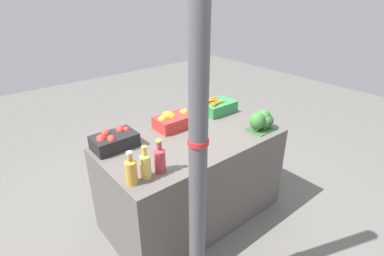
{
  "coord_description": "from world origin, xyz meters",
  "views": [
    {
      "loc": [
        -1.43,
        -1.74,
        2.01
      ],
      "look_at": [
        0.0,
        0.0,
        0.92
      ],
      "focal_mm": 28.0,
      "sensor_mm": 36.0,
      "label": 1
    }
  ],
  "objects": [
    {
      "name": "ground_plane",
      "position": [
        0.0,
        0.0,
        0.0
      ],
      "size": [
        10.0,
        10.0,
        0.0
      ],
      "primitive_type": "plane",
      "color": "#605E59"
    },
    {
      "name": "market_table",
      "position": [
        0.0,
        0.0,
        0.41
      ],
      "size": [
        1.56,
        0.84,
        0.82
      ],
      "primitive_type": "cube",
      "color": "#56514C",
      "rests_on": "ground_plane"
    },
    {
      "name": "support_pole",
      "position": [
        -0.5,
        -0.66,
        1.13
      ],
      "size": [
        0.12,
        0.12,
        2.26
      ],
      "color": "#4C4C51",
      "rests_on": "ground_plane"
    },
    {
      "name": "apple_crate",
      "position": [
        -0.58,
        0.28,
        0.89
      ],
      "size": [
        0.35,
        0.22,
        0.15
      ],
      "color": "black",
      "rests_on": "market_table"
    },
    {
      "name": "orange_crate",
      "position": [
        0.01,
        0.28,
        0.89
      ],
      "size": [
        0.35,
        0.22,
        0.15
      ],
      "color": "red",
      "rests_on": "market_table"
    },
    {
      "name": "carrot_crate",
      "position": [
        0.57,
        0.28,
        0.88
      ],
      "size": [
        0.35,
        0.22,
        0.15
      ],
      "color": "#2D8442",
      "rests_on": "market_table"
    },
    {
      "name": "broccoli_pile",
      "position": [
        0.6,
        -0.26,
        0.91
      ],
      "size": [
        0.24,
        0.18,
        0.18
      ],
      "color": "#2D602D",
      "rests_on": "market_table"
    },
    {
      "name": "juice_bottle_amber",
      "position": [
        -0.71,
        -0.24,
        0.92
      ],
      "size": [
        0.08,
        0.08,
        0.24
      ],
      "color": "gold",
      "rests_on": "market_table"
    },
    {
      "name": "juice_bottle_golden",
      "position": [
        -0.6,
        -0.24,
        0.92
      ],
      "size": [
        0.07,
        0.07,
        0.24
      ],
      "color": "gold",
      "rests_on": "market_table"
    },
    {
      "name": "juice_bottle_ruby",
      "position": [
        -0.48,
        -0.24,
        0.92
      ],
      "size": [
        0.08,
        0.08,
        0.25
      ],
      "color": "#B2333D",
      "rests_on": "market_table"
    }
  ]
}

